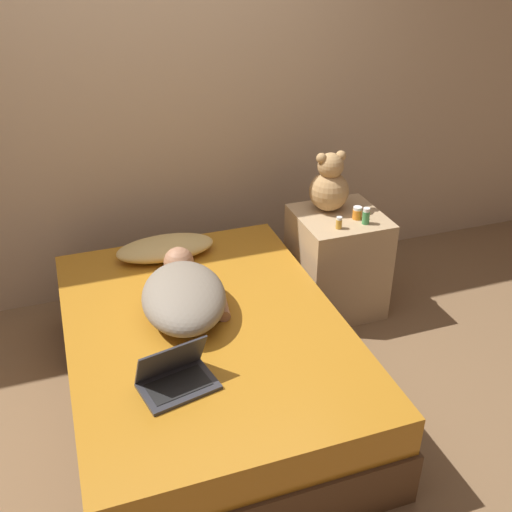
{
  "coord_description": "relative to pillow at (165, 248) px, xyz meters",
  "views": [
    {
      "loc": [
        -0.53,
        -2.27,
        2.15
      ],
      "look_at": [
        0.34,
        0.23,
        0.64
      ],
      "focal_mm": 42.0,
      "sensor_mm": 36.0,
      "label": 1
    }
  ],
  "objects": [
    {
      "name": "bottle_orange",
      "position": [
        1.08,
        -0.23,
        0.15
      ],
      "size": [
        0.05,
        0.05,
        0.07
      ],
      "color": "orange",
      "rests_on": "nightstand"
    },
    {
      "name": "bottle_amber",
      "position": [
        0.92,
        -0.3,
        0.15
      ],
      "size": [
        0.03,
        0.03,
        0.07
      ],
      "color": "gold",
      "rests_on": "nightstand"
    },
    {
      "name": "laptop",
      "position": [
        -0.18,
        -1.07,
        -0.01
      ],
      "size": [
        0.34,
        0.27,
        0.2
      ],
      "rotation": [
        0.0,
        0.0,
        0.22
      ],
      "color": "#333338",
      "rests_on": "bed"
    },
    {
      "name": "wall_back",
      "position": [
        0.04,
        0.5,
        0.78
      ],
      "size": [
        8.0,
        0.06,
        2.6
      ],
      "color": "tan",
      "rests_on": "ground_plane"
    },
    {
      "name": "bottle_green",
      "position": [
        1.09,
        -0.3,
        0.16
      ],
      "size": [
        0.04,
        0.04,
        0.1
      ],
      "color": "#3D8E4C",
      "rests_on": "nightstand"
    },
    {
      "name": "ground_plane",
      "position": [
        0.04,
        -0.69,
        -0.52
      ],
      "size": [
        12.0,
        12.0,
        0.0
      ],
      "primitive_type": "plane",
      "color": "brown"
    },
    {
      "name": "bed",
      "position": [
        0.04,
        -0.69,
        -0.29
      ],
      "size": [
        1.31,
        1.81,
        0.46
      ],
      "color": "#4C331E",
      "rests_on": "ground_plane"
    },
    {
      "name": "person_lying",
      "position": [
        -0.02,
        -0.56,
        0.04
      ],
      "size": [
        0.49,
        0.77,
        0.2
      ],
      "rotation": [
        0.0,
        0.0,
        -0.15
      ],
      "color": "gray",
      "rests_on": "bed"
    },
    {
      "name": "nightstand",
      "position": [
        1.01,
        -0.16,
        -0.2
      ],
      "size": [
        0.5,
        0.49,
        0.63
      ],
      "color": "tan",
      "rests_on": "ground_plane"
    },
    {
      "name": "pillow",
      "position": [
        0.0,
        0.0,
        0.0
      ],
      "size": [
        0.55,
        0.27,
        0.11
      ],
      "color": "tan",
      "rests_on": "bed"
    },
    {
      "name": "teddy_bear",
      "position": [
        0.97,
        -0.06,
        0.27
      ],
      "size": [
        0.23,
        0.23,
        0.36
      ],
      "color": "tan",
      "rests_on": "nightstand"
    }
  ]
}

